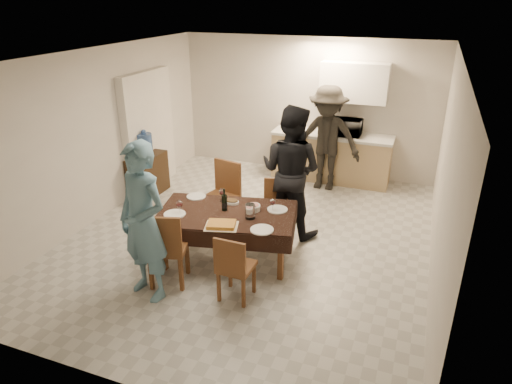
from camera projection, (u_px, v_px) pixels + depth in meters
floor at (251, 237)px, 6.76m from camera, size 5.00×6.00×0.02m
ceiling at (250, 55)px, 5.72m from camera, size 5.00×6.00×0.02m
wall_back at (307, 107)px, 8.81m from camera, size 5.00×0.02×2.60m
wall_front at (115, 267)px, 3.67m from camera, size 5.00×0.02×2.60m
wall_left at (100, 135)px, 7.04m from camera, size 0.02×6.00×2.60m
wall_right at (446, 178)px, 5.43m from camera, size 0.02×6.00×2.60m
stub_partition at (149, 131)px, 8.15m from camera, size 0.15×1.40×2.10m
kitchen_base_cabinet at (331, 158)px, 8.69m from camera, size 2.20×0.60×0.86m
kitchen_worktop at (332, 135)px, 8.51m from camera, size 2.24×0.64×0.05m
upper_cabinet at (354, 82)px, 8.14m from camera, size 1.20×0.34×0.70m
dining_table at (227, 215)px, 5.96m from camera, size 1.95×1.38×0.69m
chair_near_left at (163, 242)px, 5.40m from camera, size 0.57×0.58×0.54m
chair_near_right at (233, 263)px, 5.16m from camera, size 0.40×0.40×0.46m
chair_far_left at (217, 193)px, 6.68m from camera, size 0.56×0.56×0.56m
chair_far_right at (275, 208)px, 6.44m from camera, size 0.49×0.50×0.48m
console at (148, 175)px, 8.07m from camera, size 0.39×0.78×0.72m
water_jug at (145, 145)px, 7.84m from camera, size 0.26×0.26×0.39m
wine_bottle at (224, 200)px, 5.95m from camera, size 0.08×0.08×0.30m
water_pitcher at (250, 211)px, 5.75m from camera, size 0.13×0.13×0.19m
savoury_tart at (221, 225)px, 5.58m from camera, size 0.47×0.40×0.05m
salad_bowl at (253, 208)px, 5.99m from camera, size 0.19×0.19×0.08m
mushroom_dish at (232, 202)px, 6.20m from camera, size 0.19×0.19×0.03m
wine_glass_a at (180, 207)px, 5.87m from camera, size 0.08×0.08×0.19m
wine_glass_b at (273, 205)px, 5.95m from camera, size 0.08×0.08×0.18m
wine_glass_c at (222, 195)px, 6.23m from camera, size 0.08×0.08×0.19m
plate_near_left at (175, 214)px, 5.88m from camera, size 0.28×0.28×0.02m
plate_near_right at (262, 230)px, 5.49m from camera, size 0.29×0.29×0.02m
plate_far_left at (196, 196)px, 6.40m from camera, size 0.27×0.27×0.02m
plate_far_right at (277, 209)px, 6.01m from camera, size 0.27×0.27×0.02m
microwave at (347, 127)px, 8.36m from camera, size 0.54×0.37×0.30m
person_near at (143, 223)px, 5.12m from camera, size 0.79×0.64×1.90m
person_far at (291, 171)px, 6.56m from camera, size 1.06×0.89×1.93m
person_kitchen at (327, 139)px, 8.10m from camera, size 1.22×0.70×1.88m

